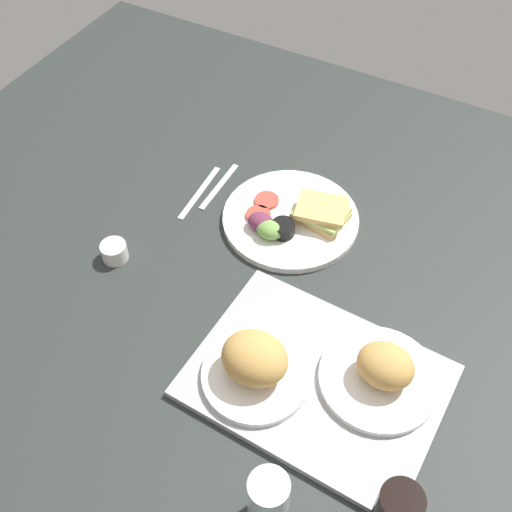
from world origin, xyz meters
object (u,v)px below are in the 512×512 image
(bread_plate_near, at_px, (382,372))
(bread_plate_far, at_px, (255,364))
(espresso_cup, at_px, (114,252))
(fork, at_px, (219,186))
(drinking_glass, at_px, (268,501))
(serving_tray, at_px, (317,381))
(plate_with_salad, at_px, (292,218))
(knife, at_px, (200,192))

(bread_plate_near, distance_m, bread_plate_far, 0.23)
(espresso_cup, bearing_deg, bread_plate_far, 164.08)
(bread_plate_near, relative_size, fork, 1.29)
(espresso_cup, bearing_deg, drinking_glass, 149.21)
(serving_tray, distance_m, plate_with_salad, 0.41)
(serving_tray, relative_size, bread_plate_far, 2.24)
(bread_plate_near, relative_size, drinking_glass, 1.64)
(bread_plate_near, height_order, bread_plate_far, bread_plate_far)
(serving_tray, relative_size, espresso_cup, 8.04)
(bread_plate_far, distance_m, fork, 0.53)
(bread_plate_far, xyz_separation_m, plate_with_salad, (0.12, -0.39, -0.04))
(drinking_glass, bearing_deg, bread_plate_far, -56.83)
(espresso_cup, relative_size, knife, 0.29)
(drinking_glass, distance_m, espresso_cup, 0.63)
(serving_tray, distance_m, bread_plate_near, 0.12)
(serving_tray, height_order, fork, serving_tray)
(bread_plate_near, distance_m, espresso_cup, 0.61)
(fork, bearing_deg, bread_plate_near, 58.16)
(fork, bearing_deg, espresso_cup, -17.00)
(bread_plate_near, height_order, espresso_cup, bread_plate_near)
(serving_tray, distance_m, bread_plate_far, 0.12)
(bread_plate_near, height_order, plate_with_salad, bread_plate_near)
(plate_with_salad, distance_m, fork, 0.21)
(bread_plate_near, xyz_separation_m, knife, (0.56, -0.27, -0.04))
(espresso_cup, bearing_deg, bread_plate_near, 178.46)
(bread_plate_near, bearing_deg, serving_tray, 27.20)
(bread_plate_near, relative_size, knife, 1.16)
(bread_plate_near, xyz_separation_m, drinking_glass, (0.07, 0.31, 0.02))
(espresso_cup, xyz_separation_m, fork, (-0.08, -0.30, -0.02))
(espresso_cup, distance_m, fork, 0.31)
(plate_with_salad, xyz_separation_m, knife, (0.24, 0.02, -0.01))
(bread_plate_far, relative_size, knife, 1.06)
(bread_plate_near, height_order, drinking_glass, drinking_glass)
(fork, xyz_separation_m, knife, (0.03, 0.04, 0.00))
(bread_plate_far, bearing_deg, espresso_cup, -15.92)
(bread_plate_near, relative_size, bread_plate_far, 1.09)
(knife, bearing_deg, bread_plate_far, 39.69)
(bread_plate_far, bearing_deg, serving_tray, -155.55)
(drinking_glass, bearing_deg, knife, -49.92)
(plate_with_salad, distance_m, knife, 0.24)
(plate_with_salad, bearing_deg, drinking_glass, 112.87)
(bread_plate_far, bearing_deg, drinking_glass, 123.17)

